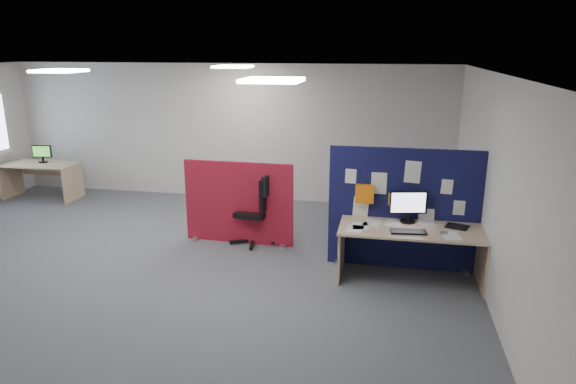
% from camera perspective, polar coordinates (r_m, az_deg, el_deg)
% --- Properties ---
extents(floor, '(9.00, 9.00, 0.00)m').
position_cam_1_polar(floor, '(7.70, -14.67, -7.68)').
color(floor, '#53565B').
rests_on(floor, ground).
extents(ceiling, '(9.00, 7.00, 0.02)m').
position_cam_1_polar(ceiling, '(7.10, -16.22, 12.77)').
color(ceiling, white).
rests_on(ceiling, wall_back).
extents(wall_back, '(9.00, 0.02, 2.70)m').
position_cam_1_polar(wall_back, '(10.46, -6.94, 6.63)').
color(wall_back, silver).
rests_on(wall_back, floor).
extents(wall_right, '(0.02, 7.00, 2.70)m').
position_cam_1_polar(wall_right, '(6.66, 21.90, 0.27)').
color(wall_right, silver).
rests_on(wall_right, floor).
extents(ceiling_lights, '(4.10, 4.10, 0.04)m').
position_cam_1_polar(ceiling_lights, '(7.56, -11.56, 12.99)').
color(ceiling_lights, white).
rests_on(ceiling_lights, ceiling).
extents(navy_divider, '(2.07, 0.30, 1.70)m').
position_cam_1_polar(navy_divider, '(7.22, 12.62, -1.89)').
color(navy_divider, '#10123B').
rests_on(navy_divider, floor).
extents(main_desk, '(1.87, 0.83, 0.73)m').
position_cam_1_polar(main_desk, '(6.99, 13.48, -5.07)').
color(main_desk, tan).
rests_on(main_desk, floor).
extents(monitor_main, '(0.49, 0.21, 0.43)m').
position_cam_1_polar(monitor_main, '(7.03, 13.25, -1.42)').
color(monitor_main, black).
rests_on(monitor_main, main_desk).
extents(keyboard, '(0.47, 0.23, 0.02)m').
position_cam_1_polar(keyboard, '(6.71, 13.21, -4.31)').
color(keyboard, black).
rests_on(keyboard, main_desk).
extents(mouse, '(0.10, 0.07, 0.03)m').
position_cam_1_polar(mouse, '(6.77, 16.87, -4.39)').
color(mouse, '#ABAAB0').
rests_on(mouse, main_desk).
extents(paper_tray, '(0.34, 0.30, 0.01)m').
position_cam_1_polar(paper_tray, '(7.08, 18.28, -3.67)').
color(paper_tray, black).
rests_on(paper_tray, main_desk).
extents(red_divider, '(1.75, 0.30, 1.31)m').
position_cam_1_polar(red_divider, '(8.05, -5.52, -1.28)').
color(red_divider, maroon).
rests_on(red_divider, floor).
extents(second_desk, '(1.48, 0.74, 0.73)m').
position_cam_1_polar(second_desk, '(11.60, -25.68, 2.02)').
color(second_desk, tan).
rests_on(second_desk, floor).
extents(monitor_second, '(0.39, 0.18, 0.36)m').
position_cam_1_polar(monitor_second, '(11.57, -25.65, 3.93)').
color(monitor_second, black).
rests_on(monitor_second, second_desk).
extents(office_chair, '(0.73, 0.73, 1.11)m').
position_cam_1_polar(office_chair, '(7.98, -3.21, -1.48)').
color(office_chair, black).
rests_on(office_chair, floor).
extents(desk_papers, '(1.45, 0.85, 0.00)m').
position_cam_1_polar(desk_papers, '(6.91, 11.54, -3.71)').
color(desk_papers, white).
rests_on(desk_papers, main_desk).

